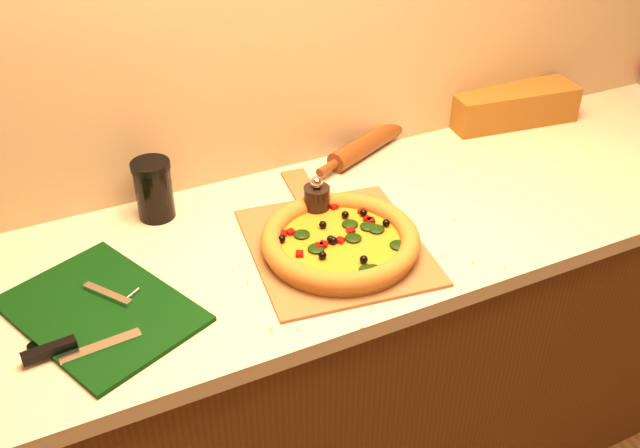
{
  "coord_description": "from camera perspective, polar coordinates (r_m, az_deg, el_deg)",
  "views": [
    {
      "loc": [
        -0.61,
        0.17,
        1.87
      ],
      "look_at": [
        -0.03,
        1.38,
        0.96
      ],
      "focal_mm": 40.0,
      "sensor_mm": 36.0,
      "label": 1
    }
  ],
  "objects": [
    {
      "name": "countertop",
      "position": [
        1.71,
        0.13,
        -1.14
      ],
      "size": [
        2.84,
        0.68,
        0.04
      ],
      "primitive_type": "cube",
      "color": "#C4B599",
      "rests_on": "cabinet"
    },
    {
      "name": "bottle_cap",
      "position": [
        1.5,
        -21.95,
        -9.05
      ],
      "size": [
        0.03,
        0.03,
        0.01
      ],
      "primitive_type": "cylinder",
      "rotation": [
        0.0,
        0.0,
        0.16
      ],
      "color": "black",
      "rests_on": "countertop"
    },
    {
      "name": "cabinet",
      "position": [
        2.0,
        0.11,
        -11.71
      ],
      "size": [
        2.8,
        0.65,
        0.86
      ],
      "primitive_type": "cube",
      "color": "#4D2B10",
      "rests_on": "ground"
    },
    {
      "name": "bread_bag",
      "position": [
        2.26,
        15.15,
        9.12
      ],
      "size": [
        0.4,
        0.18,
        0.11
      ],
      "primitive_type": "cube",
      "rotation": [
        0.0,
        0.0,
        -0.13
      ],
      "color": "brown",
      "rests_on": "countertop"
    },
    {
      "name": "pizza_peel",
      "position": [
        1.65,
        1.1,
        -1.44
      ],
      "size": [
        0.44,
        0.6,
        0.01
      ],
      "rotation": [
        0.0,
        0.0,
        -0.14
      ],
      "color": "brown",
      "rests_on": "countertop"
    },
    {
      "name": "pizza",
      "position": [
        1.61,
        1.64,
        -1.35
      ],
      "size": [
        0.36,
        0.36,
        0.05
      ],
      "color": "#B67D2D",
      "rests_on": "pizza_peel"
    },
    {
      "name": "dark_jar",
      "position": [
        1.76,
        -13.16,
        2.71
      ],
      "size": [
        0.09,
        0.09,
        0.15
      ],
      "color": "black",
      "rests_on": "countertop"
    },
    {
      "name": "rolling_pin",
      "position": [
        2.02,
        3.78,
        6.41
      ],
      "size": [
        0.39,
        0.2,
        0.06
      ],
      "rotation": [
        0.0,
        0.0,
        0.43
      ],
      "color": "#57210E",
      "rests_on": "countertop"
    },
    {
      "name": "cutting_board",
      "position": [
        1.53,
        -17.23,
        -6.71
      ],
      "size": [
        0.41,
        0.47,
        0.03
      ],
      "rotation": [
        0.0,
        0.0,
        0.39
      ],
      "color": "black",
      "rests_on": "countertop"
    },
    {
      "name": "pepper_grinder",
      "position": [
        1.71,
        -0.26,
        1.75
      ],
      "size": [
        0.06,
        0.06,
        0.12
      ],
      "color": "black",
      "rests_on": "countertop"
    }
  ]
}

